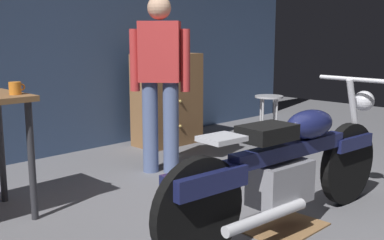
# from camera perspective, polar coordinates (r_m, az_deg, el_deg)

# --- Properties ---
(ground_plane) EXTENTS (12.00, 12.00, 0.00)m
(ground_plane) POSITION_cam_1_polar(r_m,az_deg,el_deg) (3.37, 8.49, -12.49)
(ground_plane) COLOR slate
(back_wall) EXTENTS (8.00, 0.12, 3.10)m
(back_wall) POSITION_cam_1_polar(r_m,az_deg,el_deg) (5.28, -16.78, 12.58)
(back_wall) COLOR #384C70
(back_wall) RESTS_ON ground_plane
(motorcycle) EXTENTS (2.19, 0.60, 1.00)m
(motorcycle) POSITION_cam_1_polar(r_m,az_deg,el_deg) (3.17, 11.76, -5.47)
(motorcycle) COLOR black
(motorcycle) RESTS_ON ground_plane
(person_standing) EXTENTS (0.41, 0.46, 1.67)m
(person_standing) POSITION_cam_1_polar(r_m,az_deg,el_deg) (4.37, -3.98, 5.34)
(person_standing) COLOR slate
(person_standing) RESTS_ON ground_plane
(shop_stool) EXTENTS (0.32, 0.32, 0.64)m
(shop_stool) POSITION_cam_1_polar(r_m,az_deg,el_deg) (5.31, 9.48, 1.46)
(shop_stool) COLOR #B2B2B7
(shop_stool) RESTS_ON ground_plane
(wooden_dresser) EXTENTS (0.80, 0.47, 1.10)m
(wooden_dresser) POSITION_cam_1_polar(r_m,az_deg,el_deg) (5.59, -3.08, 2.57)
(wooden_dresser) COLOR brown
(wooden_dresser) RESTS_ON ground_plane
(drip_tray) EXTENTS (0.56, 0.40, 0.01)m
(drip_tray) POSITION_cam_1_polar(r_m,az_deg,el_deg) (3.32, 11.34, -12.88)
(drip_tray) COLOR olive
(drip_tray) RESTS_ON ground_plane
(mug_orange_travel) EXTENTS (0.11, 0.08, 0.09)m
(mug_orange_travel) POSITION_cam_1_polar(r_m,az_deg,el_deg) (3.45, -21.02, 3.69)
(mug_orange_travel) COLOR orange
(mug_orange_travel) RESTS_ON workbench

